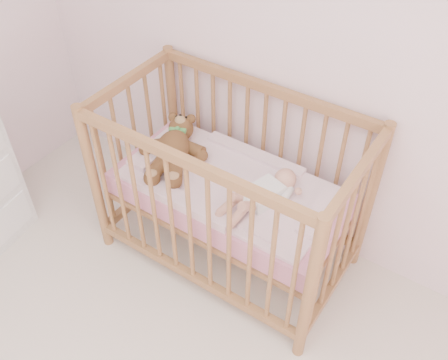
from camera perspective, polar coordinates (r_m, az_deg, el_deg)
The scene contains 6 objects.
wall_back at distance 2.34m, azimuth 14.86°, elevation 15.92°, with size 4.00×0.02×2.70m, color white.
crib at distance 2.67m, azimuth 0.60°, elevation -1.29°, with size 1.36×0.76×1.00m, color #996840, non-canonical shape.
mattress at distance 2.68m, azimuth 0.59°, elevation -1.52°, with size 1.22×0.62×0.13m, color pink.
blanket at distance 2.63m, azimuth 0.61°, elevation -0.35°, with size 1.10×0.58×0.06m, color pink, non-canonical shape.
baby at distance 2.48m, azimuth 4.56°, elevation -1.24°, with size 0.25×0.51×0.12m, color white, non-canonical shape.
teddy_bear at distance 2.72m, azimuth -5.87°, elevation 3.56°, with size 0.40×0.57×0.16m, color brown, non-canonical shape.
Camera 1 is at (0.65, -0.01, 2.35)m, focal length 40.00 mm.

